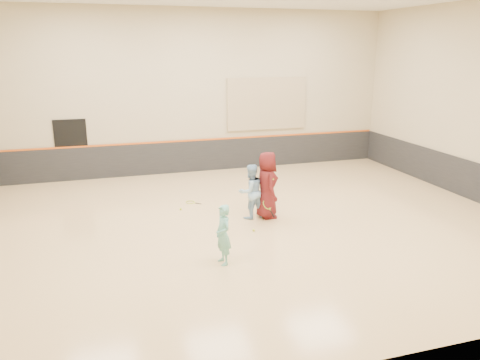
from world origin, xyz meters
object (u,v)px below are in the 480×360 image
object	(u,v)px
instructor	(251,191)
young_man	(267,185)
spare_racket	(190,202)
girl	(223,235)

from	to	relation	value
instructor	young_man	world-z (taller)	young_man
young_man	spare_racket	distance (m)	2.75
girl	young_man	xyz separation A→B (m)	(1.92, 2.50, 0.26)
instructor	girl	bearing A→B (deg)	44.60
girl	instructor	xyz separation A→B (m)	(1.47, 2.57, 0.09)
girl	spare_racket	xyz separation A→B (m)	(0.11, 4.36, -0.65)
girl	young_man	distance (m)	3.17
girl	spare_racket	size ratio (longest dim) A/B	2.14
girl	young_man	size ratio (longest dim) A/B	0.72
girl	spare_racket	bearing A→B (deg)	170.73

